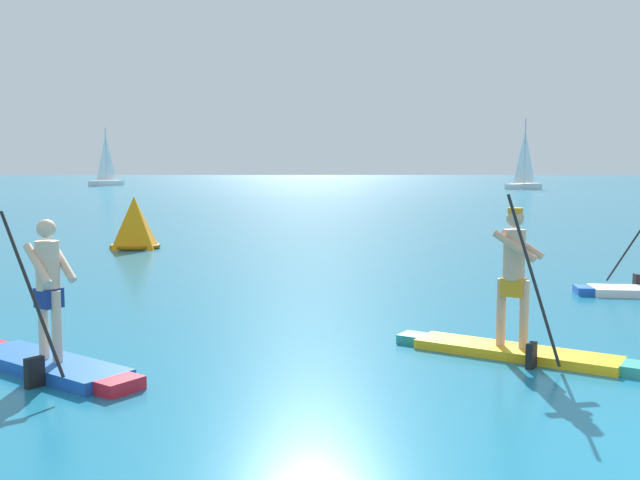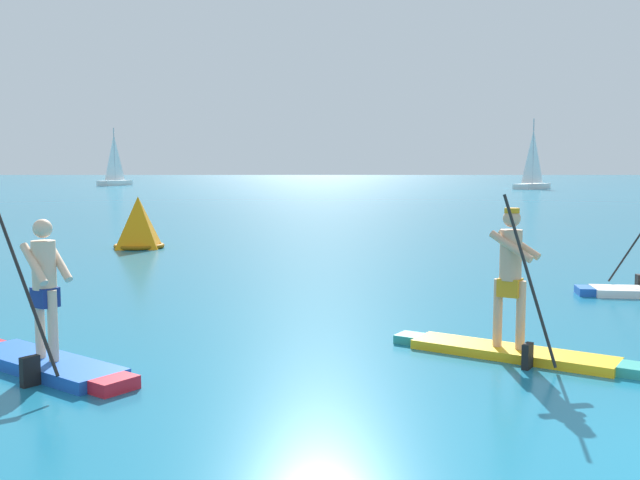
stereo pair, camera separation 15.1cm
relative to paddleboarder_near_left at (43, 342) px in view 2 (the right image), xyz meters
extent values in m
cube|color=blue|center=(-0.02, 0.03, -0.27)|extent=(2.19, 1.87, 0.14)
cube|color=red|center=(0.99, -0.73, -0.27)|extent=(0.50, 0.53, 0.14)
cylinder|color=beige|center=(0.13, -0.09, 0.20)|extent=(0.11, 0.11, 0.80)
cylinder|color=beige|center=(-0.07, 0.07, 0.20)|extent=(0.11, 0.11, 0.80)
cube|color=navy|center=(0.03, -0.01, 0.51)|extent=(0.34, 0.33, 0.22)
cylinder|color=beige|center=(0.03, -0.01, 0.87)|extent=(0.26, 0.26, 0.54)
sphere|color=beige|center=(0.03, -0.01, 1.28)|extent=(0.21, 0.21, 0.21)
cylinder|color=beige|center=(0.16, 0.08, 0.90)|extent=(0.42, 0.37, 0.47)
cylinder|color=beige|center=(-0.02, -0.16, 0.90)|extent=(0.42, 0.37, 0.47)
cylinder|color=black|center=(0.05, -0.56, 0.68)|extent=(0.88, 0.72, 1.64)
cube|color=black|center=(0.05, -0.56, -0.18)|extent=(0.18, 0.21, 0.32)
cube|color=yellow|center=(5.43, 0.60, -0.28)|extent=(2.36, 1.81, 0.11)
cube|color=teal|center=(6.58, -0.15, -0.28)|extent=(0.48, 0.50, 0.11)
cube|color=teal|center=(4.28, 1.34, -0.28)|extent=(0.44, 0.46, 0.11)
cylinder|color=tan|center=(5.50, 0.55, 0.19)|extent=(0.11, 0.11, 0.83)
cylinder|color=tan|center=(5.27, 0.70, 0.19)|extent=(0.11, 0.11, 0.83)
cube|color=orange|center=(5.39, 0.62, 0.51)|extent=(0.34, 0.33, 0.22)
cylinder|color=tan|center=(5.39, 0.62, 0.91)|extent=(0.26, 0.26, 0.61)
sphere|color=tan|center=(5.39, 0.62, 1.35)|extent=(0.21, 0.21, 0.21)
cylinder|color=orange|center=(5.39, 0.62, 1.44)|extent=(0.18, 0.18, 0.06)
cylinder|color=tan|center=(5.51, 0.72, 1.03)|extent=(0.48, 0.41, 0.38)
cylinder|color=tan|center=(5.35, 0.47, 1.03)|extent=(0.48, 0.41, 0.38)
cylinder|color=black|center=(5.47, 0.11, 0.68)|extent=(0.57, 0.39, 1.94)
cube|color=black|center=(5.47, 0.11, -0.21)|extent=(0.18, 0.21, 0.32)
cube|color=blue|center=(7.90, 4.92, -0.27)|extent=(0.35, 0.53, 0.14)
cylinder|color=black|center=(9.00, 5.23, 0.74)|extent=(1.08, 0.19, 1.82)
cube|color=black|center=(9.00, 5.23, -0.18)|extent=(0.11, 0.21, 0.32)
pyramid|color=orange|center=(-2.08, 12.46, 0.40)|extent=(1.66, 1.66, 1.48)
torus|color=#915407|center=(-2.08, 12.46, -0.28)|extent=(1.42, 1.42, 0.12)
cube|color=white|center=(-23.13, 84.04, -0.02)|extent=(3.05, 6.33, 0.64)
cylinder|color=#B2B2B7|center=(-23.13, 84.04, 3.64)|extent=(0.12, 0.12, 6.69)
pyramid|color=white|center=(-23.13, 84.04, 3.27)|extent=(1.15, 2.58, 5.74)
cube|color=white|center=(26.05, 69.82, -0.06)|extent=(5.35, 6.27, 0.55)
cylinder|color=#B2B2B7|center=(26.05, 69.82, 3.70)|extent=(0.12, 0.12, 6.96)
pyramid|color=white|center=(26.05, 69.82, 3.17)|extent=(2.27, 1.97, 5.70)
camera|label=1|loc=(2.95, -7.90, 1.95)|focal=40.29mm
camera|label=2|loc=(3.10, -7.90, 1.95)|focal=40.29mm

